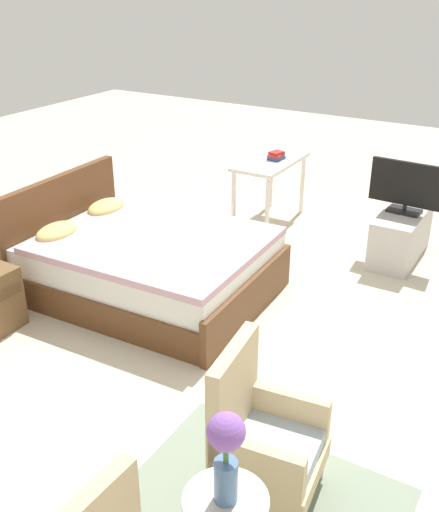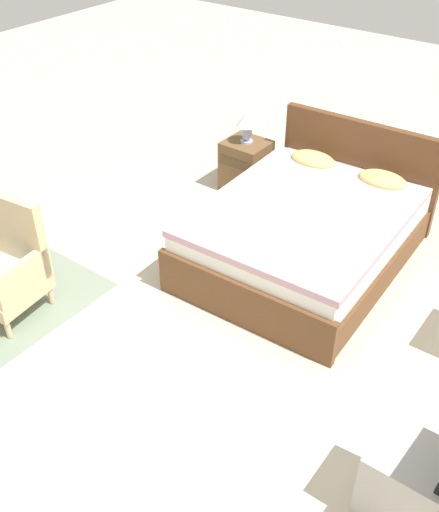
{
  "view_description": "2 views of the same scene",
  "coord_description": "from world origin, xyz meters",
  "px_view_note": "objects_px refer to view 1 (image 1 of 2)",
  "views": [
    {
      "loc": [
        -3.7,
        -1.97,
        2.7
      ],
      "look_at": [
        -0.05,
        0.19,
        0.66
      ],
      "focal_mm": 42.0,
      "sensor_mm": 36.0,
      "label": 1
    },
    {
      "loc": [
        2.1,
        -2.85,
        3.18
      ],
      "look_at": [
        0.07,
        -0.12,
        0.7
      ],
      "focal_mm": 42.0,
      "sensor_mm": 36.0,
      "label": 2
    }
  ],
  "objects_px": {
    "book_stack": "(276,156)",
    "vanity_desk": "(270,170)",
    "armchair_by_window_right": "(261,438)",
    "tv_flatscreen": "(408,187)",
    "bed": "(145,263)",
    "tv_stand": "(401,235)",
    "flower_vase": "(226,449)"
  },
  "relations": [
    {
      "from": "tv_flatscreen",
      "to": "tv_stand",
      "type": "bearing_deg",
      "value": 176.62
    },
    {
      "from": "tv_stand",
      "to": "flower_vase",
      "type": "bearing_deg",
      "value": -175.97
    },
    {
      "from": "armchair_by_window_right",
      "to": "tv_stand",
      "type": "relative_size",
      "value": 0.96
    },
    {
      "from": "bed",
      "to": "armchair_by_window_right",
      "type": "xyz_separation_m",
      "value": [
        -1.55,
        -1.98,
        0.08
      ]
    },
    {
      "from": "flower_vase",
      "to": "tv_flatscreen",
      "type": "distance_m",
      "value": 4.06
    },
    {
      "from": "flower_vase",
      "to": "vanity_desk",
      "type": "xyz_separation_m",
      "value": [
        4.24,
        1.88,
        -0.2
      ]
    },
    {
      "from": "flower_vase",
      "to": "vanity_desk",
      "type": "relative_size",
      "value": 0.46
    },
    {
      "from": "flower_vase",
      "to": "vanity_desk",
      "type": "bearing_deg",
      "value": 23.89
    },
    {
      "from": "bed",
      "to": "flower_vase",
      "type": "xyz_separation_m",
      "value": [
        -2.13,
        -2.09,
        0.53
      ]
    },
    {
      "from": "tv_stand",
      "to": "tv_flatscreen",
      "type": "bearing_deg",
      "value": -3.38
    },
    {
      "from": "armchair_by_window_right",
      "to": "tv_stand",
      "type": "distance_m",
      "value": 3.47
    },
    {
      "from": "book_stack",
      "to": "vanity_desk",
      "type": "bearing_deg",
      "value": 136.77
    },
    {
      "from": "armchair_by_window_right",
      "to": "vanity_desk",
      "type": "xyz_separation_m",
      "value": [
        3.66,
        1.77,
        0.25
      ]
    },
    {
      "from": "tv_stand",
      "to": "vanity_desk",
      "type": "height_order",
      "value": "vanity_desk"
    },
    {
      "from": "vanity_desk",
      "to": "book_stack",
      "type": "height_order",
      "value": "book_stack"
    },
    {
      "from": "flower_vase",
      "to": "vanity_desk",
      "type": "distance_m",
      "value": 4.64
    },
    {
      "from": "flower_vase",
      "to": "book_stack",
      "type": "distance_m",
      "value": 4.67
    },
    {
      "from": "armchair_by_window_right",
      "to": "tv_flatscreen",
      "type": "height_order",
      "value": "tv_flatscreen"
    },
    {
      "from": "tv_stand",
      "to": "bed",
      "type": "bearing_deg",
      "value": 136.67
    },
    {
      "from": "tv_flatscreen",
      "to": "vanity_desk",
      "type": "height_order",
      "value": "tv_flatscreen"
    },
    {
      "from": "bed",
      "to": "book_stack",
      "type": "bearing_deg",
      "value": -6.75
    },
    {
      "from": "flower_vase",
      "to": "tv_stand",
      "type": "height_order",
      "value": "flower_vase"
    },
    {
      "from": "bed",
      "to": "book_stack",
      "type": "distance_m",
      "value": 2.23
    },
    {
      "from": "bed",
      "to": "flower_vase",
      "type": "bearing_deg",
      "value": -135.6
    },
    {
      "from": "armchair_by_window_right",
      "to": "tv_flatscreen",
      "type": "distance_m",
      "value": 3.49
    },
    {
      "from": "bed",
      "to": "tv_stand",
      "type": "xyz_separation_m",
      "value": [
        1.91,
        -1.8,
        -0.05
      ]
    },
    {
      "from": "tv_stand",
      "to": "book_stack",
      "type": "bearing_deg",
      "value": 80.91
    },
    {
      "from": "bed",
      "to": "armchair_by_window_right",
      "type": "distance_m",
      "value": 2.51
    },
    {
      "from": "bed",
      "to": "tv_flatscreen",
      "type": "relative_size",
      "value": 2.86
    },
    {
      "from": "book_stack",
      "to": "tv_flatscreen",
      "type": "bearing_deg",
      "value": -99.01
    },
    {
      "from": "vanity_desk",
      "to": "armchair_by_window_right",
      "type": "bearing_deg",
      "value": -154.23
    },
    {
      "from": "armchair_by_window_right",
      "to": "vanity_desk",
      "type": "bearing_deg",
      "value": 25.77
    }
  ]
}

